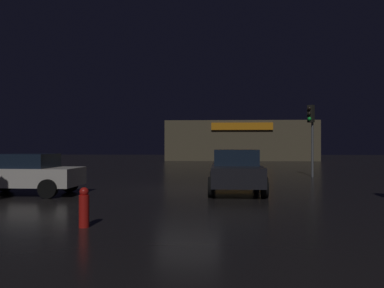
{
  "coord_description": "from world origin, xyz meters",
  "views": [
    {
      "loc": [
        1.01,
        -15.45,
        1.76
      ],
      "look_at": [
        -0.26,
        7.74,
        1.86
      ],
      "focal_mm": 36.52,
      "sensor_mm": 36.0,
      "label": 1
    }
  ],
  "objects_px": {
    "traffic_signal_cross_left": "(311,124)",
    "store_building": "(240,141)",
    "car_near": "(236,170)",
    "car_far": "(25,173)",
    "fire_hydrant": "(84,208)"
  },
  "relations": [
    {
      "from": "traffic_signal_cross_left",
      "to": "store_building",
      "type": "bearing_deg",
      "value": 94.89
    },
    {
      "from": "store_building",
      "to": "car_near",
      "type": "bearing_deg",
      "value": -94.16
    },
    {
      "from": "store_building",
      "to": "car_near",
      "type": "relative_size",
      "value": 4.04
    },
    {
      "from": "traffic_signal_cross_left",
      "to": "car_far",
      "type": "xyz_separation_m",
      "value": [
        -12.23,
        -8.41,
        -2.21
      ]
    },
    {
      "from": "car_far",
      "to": "store_building",
      "type": "bearing_deg",
      "value": 73.68
    },
    {
      "from": "traffic_signal_cross_left",
      "to": "fire_hydrant",
      "type": "distance_m",
      "value": 16.31
    },
    {
      "from": "car_far",
      "to": "fire_hydrant",
      "type": "bearing_deg",
      "value": -53.78
    },
    {
      "from": "store_building",
      "to": "traffic_signal_cross_left",
      "type": "relative_size",
      "value": 4.41
    },
    {
      "from": "car_far",
      "to": "fire_hydrant",
      "type": "distance_m",
      "value": 6.74
    },
    {
      "from": "traffic_signal_cross_left",
      "to": "car_near",
      "type": "distance_m",
      "value": 8.88
    },
    {
      "from": "car_far",
      "to": "traffic_signal_cross_left",
      "type": "bearing_deg",
      "value": 34.51
    },
    {
      "from": "car_near",
      "to": "car_far",
      "type": "height_order",
      "value": "car_near"
    },
    {
      "from": "car_near",
      "to": "car_far",
      "type": "bearing_deg",
      "value": -171.57
    },
    {
      "from": "store_building",
      "to": "fire_hydrant",
      "type": "distance_m",
      "value": 40.16
    },
    {
      "from": "car_far",
      "to": "fire_hydrant",
      "type": "xyz_separation_m",
      "value": [
        3.98,
        -5.43,
        -0.34
      ]
    }
  ]
}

